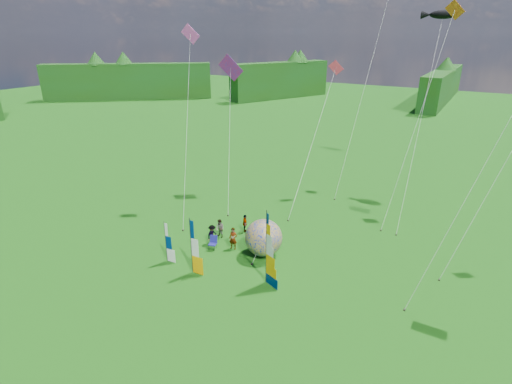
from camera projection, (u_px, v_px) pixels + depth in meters
The scene contains 19 objects.
ground at pixel (237, 297), 25.02m from camera, with size 220.00×220.00×0.00m, color #194B0A.
treeline_ring at pixel (236, 241), 23.52m from camera, with size 210.00×210.00×8.00m, color #134819, non-canonical shape.
feather_banner_main at pixel (266, 249), 25.56m from camera, with size 1.36×0.10×5.06m, color navy, non-canonical shape.
side_banner_left at pixel (191, 247), 26.84m from camera, with size 1.10×0.10×4.00m, color #F29C00, non-canonical shape.
side_banner_far at pixel (166, 242), 28.39m from camera, with size 0.91×0.10×3.06m, color white, non-canonical shape.
bol_inflatable at pixel (264, 238), 29.27m from camera, with size 2.78×2.78×2.78m, color #001989.
spectator_a at pixel (233, 239), 30.23m from camera, with size 0.64×0.42×1.76m, color #66594C.
spectator_b at pixel (220, 229), 31.96m from camera, with size 0.75×0.37×1.55m, color #66594C.
spectator_c at pixel (212, 234), 31.05m from camera, with size 1.01×0.37×1.56m, color #66594C.
spectator_d at pixel (245, 223), 32.86m from camera, with size 0.89×0.36×1.52m, color #66594C.
camp_chair at pixel (213, 243), 30.27m from camera, with size 0.62×0.62×1.07m, color navy, non-canonical shape.
kite_whale at pixel (423, 109), 34.60m from camera, with size 3.86×16.24×18.42m, color black, non-canonical shape.
kite_rainbow_delta at pixel (229, 127), 37.02m from camera, with size 8.51×11.38×14.36m, color red, non-canonical shape.
kite_parafoil at pixel (475, 174), 21.92m from camera, with size 7.80×9.15×16.37m, color #A91A16, non-canonical shape.
small_kite_red at pixel (313, 135), 36.31m from camera, with size 2.49×11.96×13.47m, color #DF314E, non-canonical shape.
small_kite_orange at pixel (419, 112), 33.05m from camera, with size 4.49×11.88×18.49m, color #FF5C16, non-canonical shape.
small_kite_yellow at pixel (487, 191), 26.20m from camera, with size 5.48×8.45×11.43m, color #FCCE01, non-canonical shape.
small_kite_pink at pixel (186, 122), 33.63m from camera, with size 6.39×9.53×16.71m, color #ED47B9, non-canonical shape.
small_kite_green at pixel (366, 79), 39.09m from camera, with size 3.40×12.59×22.25m, color green, non-canonical shape.
Camera 1 is at (11.64, -17.21, 15.46)m, focal length 28.00 mm.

